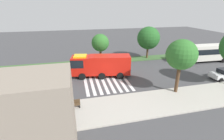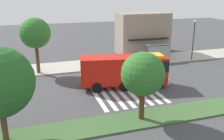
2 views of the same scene
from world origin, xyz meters
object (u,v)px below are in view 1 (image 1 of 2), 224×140
(bench_near_shelter, at_px, (73,104))
(median_tree_far_west, at_px, (148,38))
(fire_truck, at_px, (99,65))
(bus_stop_shelter, at_px, (33,98))
(sidewalk_tree_west, at_px, (181,55))
(transit_bus, at_px, (206,52))
(median_tree_west, at_px, (100,43))

(bench_near_shelter, distance_m, median_tree_far_west, 23.20)
(fire_truck, xyz_separation_m, bus_stop_shelter, (8.41, 8.44, -0.16))
(bench_near_shelter, height_order, sidewalk_tree_west, sidewalk_tree_west)
(transit_bus, height_order, bench_near_shelter, transit_bus)
(bench_near_shelter, bearing_deg, median_tree_far_west, -136.01)
(bus_stop_shelter, distance_m, sidewalk_tree_west, 17.87)
(median_tree_west, bearing_deg, bus_stop_shelter, 57.98)
(transit_bus, xyz_separation_m, bench_near_shelter, (27.12, 10.85, -1.51))
(fire_truck, bearing_deg, sidewalk_tree_west, 149.91)
(transit_bus, bearing_deg, fire_truck, -171.31)
(fire_truck, height_order, bus_stop_shelter, fire_truck)
(median_tree_west, bearing_deg, sidewalk_tree_west, 116.37)
(bus_stop_shelter, relative_size, sidewalk_tree_west, 0.49)
(bus_stop_shelter, relative_size, bench_near_shelter, 2.19)
(sidewalk_tree_west, distance_m, median_tree_west, 17.15)
(bench_near_shelter, relative_size, sidewalk_tree_west, 0.23)
(fire_truck, xyz_separation_m, median_tree_west, (-1.52, -7.45, 1.98))
(fire_truck, xyz_separation_m, median_tree_far_west, (-12.03, -7.45, 2.50))
(transit_bus, relative_size, median_tree_west, 1.84)
(bus_stop_shelter, height_order, median_tree_far_west, median_tree_far_west)
(sidewalk_tree_west, bearing_deg, fire_truck, -40.81)
(bench_near_shelter, bearing_deg, median_tree_west, -110.50)
(transit_bus, relative_size, sidewalk_tree_west, 1.48)
(sidewalk_tree_west, height_order, median_tree_far_west, sidewalk_tree_west)
(sidewalk_tree_west, relative_size, median_tree_far_west, 1.04)
(median_tree_far_west, bearing_deg, bus_stop_shelter, 37.85)
(transit_bus, distance_m, sidewalk_tree_west, 17.34)
(fire_truck, height_order, sidewalk_tree_west, sidewalk_tree_west)
(median_tree_west, bearing_deg, transit_bus, 166.65)
(bus_stop_shelter, height_order, median_tree_west, median_tree_west)
(bench_near_shelter, xyz_separation_m, median_tree_far_west, (-16.45, -15.88, 3.95))
(bench_near_shelter, bearing_deg, sidewalk_tree_west, -177.65)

